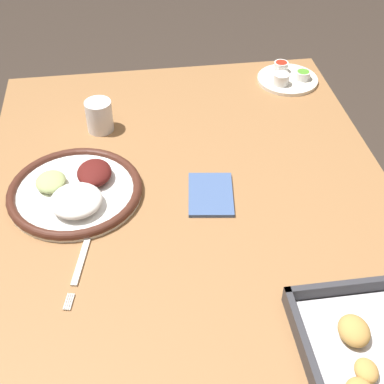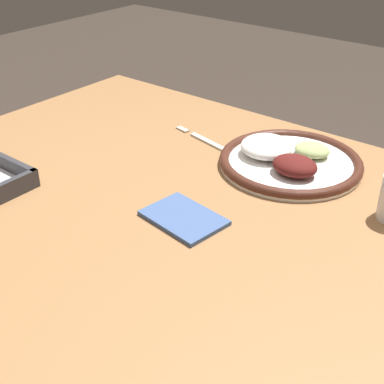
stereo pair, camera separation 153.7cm
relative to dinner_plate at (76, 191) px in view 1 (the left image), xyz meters
The scene contains 6 objects.
dining_table 0.28m from the dinner_plate, 71.40° to the left, with size 1.21×0.89×0.75m.
dinner_plate is the anchor object (origin of this frame).
fork 0.18m from the dinner_plate, ahead, with size 0.21×0.06×0.00m.
saucer_plate 0.70m from the dinner_plate, 125.01° to the left, with size 0.17×0.17×0.04m.
drinking_cup 0.25m from the dinner_plate, 167.15° to the left, with size 0.06×0.06×0.08m.
napkin 0.29m from the dinner_plate, 81.98° to the left, with size 0.15×0.11×0.01m.
Camera 1 is at (0.79, -0.11, 1.52)m, focal length 50.00 mm.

